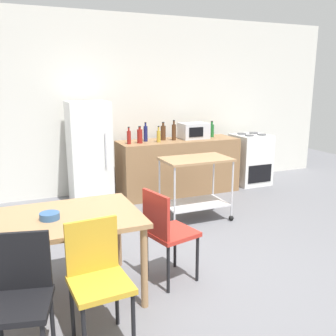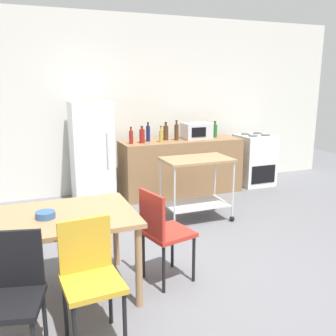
{
  "view_description": "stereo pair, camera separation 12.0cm",
  "coord_description": "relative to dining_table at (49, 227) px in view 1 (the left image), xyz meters",
  "views": [
    {
      "loc": [
        -1.64,
        -2.89,
        1.85
      ],
      "look_at": [
        0.11,
        1.2,
        0.8
      ],
      "focal_mm": 39.88,
      "sensor_mm": 36.0,
      "label": 1
    },
    {
      "loc": [
        -1.53,
        -2.94,
        1.85
      ],
      "look_at": [
        0.11,
        1.2,
        0.8
      ],
      "focal_mm": 39.88,
      "sensor_mm": 36.0,
      "label": 2
    }
  ],
  "objects": [
    {
      "name": "stove_oven",
      "position": [
        3.77,
        2.49,
        -0.22
      ],
      "size": [
        0.6,
        0.61,
        0.92
      ],
      "color": "white",
      "rests_on": "ground_plane"
    },
    {
      "name": "chair_red",
      "position": [
        1.01,
        -0.09,
        -0.15
      ],
      "size": [
        0.48,
        0.48,
        0.89
      ],
      "rotation": [
        0.0,
        0.0,
        1.81
      ],
      "color": "#B72D23",
      "rests_on": "ground_plane"
    },
    {
      "name": "dining_table",
      "position": [
        0.0,
        0.0,
        0.0
      ],
      "size": [
        1.5,
        0.9,
        0.75
      ],
      "color": "#A37A51",
      "rests_on": "ground_plane"
    },
    {
      "name": "fruit_bowl",
      "position": [
        0.01,
        -0.03,
        0.11
      ],
      "size": [
        0.16,
        0.16,
        0.06
      ],
      "primitive_type": "cylinder",
      "color": "#33598C",
      "rests_on": "dining_table"
    },
    {
      "name": "back_wall",
      "position": [
        1.42,
        3.07,
        0.78
      ],
      "size": [
        8.4,
        0.12,
        2.9
      ],
      "primitive_type": "cube",
      "color": "silver",
      "rests_on": "ground_plane"
    },
    {
      "name": "kitchen_counter",
      "position": [
        2.32,
        2.47,
        -0.22
      ],
      "size": [
        2.0,
        0.64,
        0.9
      ],
      "primitive_type": "cube",
      "color": "olive",
      "rests_on": "ground_plane"
    },
    {
      "name": "bottle_soda",
      "position": [
        1.45,
        2.4,
        0.34
      ],
      "size": [
        0.06,
        0.06,
        0.26
      ],
      "color": "maroon",
      "rests_on": "kitchen_counter"
    },
    {
      "name": "bottle_olive_oil",
      "position": [
        2.23,
        2.47,
        0.37
      ],
      "size": [
        0.07,
        0.07,
        0.32
      ],
      "color": "#4C2D19",
      "rests_on": "kitchen_counter"
    },
    {
      "name": "chair_mustard",
      "position": [
        0.25,
        -0.64,
        -0.15
      ],
      "size": [
        0.43,
        0.43,
        0.89
      ],
      "rotation": [
        0.0,
        0.0,
        0.07
      ],
      "color": "gold",
      "rests_on": "ground_plane"
    },
    {
      "name": "bottle_vinegar",
      "position": [
        1.62,
        2.4,
        0.34
      ],
      "size": [
        0.08,
        0.08,
        0.26
      ],
      "color": "maroon",
      "rests_on": "kitchen_counter"
    },
    {
      "name": "microwave",
      "position": [
        2.61,
        2.51,
        0.36
      ],
      "size": [
        0.46,
        0.35,
        0.26
      ],
      "color": "silver",
      "rests_on": "kitchen_counter"
    },
    {
      "name": "chair_black",
      "position": [
        -0.26,
        -0.68,
        -0.15
      ],
      "size": [
        0.48,
        0.48,
        0.89
      ],
      "rotation": [
        0.0,
        0.0,
        -0.24
      ],
      "color": "black",
      "rests_on": "ground_plane"
    },
    {
      "name": "refrigerator",
      "position": [
        0.87,
        2.57,
        0.1
      ],
      "size": [
        0.6,
        0.63,
        1.55
      ],
      "color": "white",
      "rests_on": "ground_plane"
    },
    {
      "name": "ground_plane",
      "position": [
        1.42,
        -0.13,
        -0.67
      ],
      "size": [
        12.0,
        12.0,
        0.0
      ],
      "primitive_type": "plane",
      "color": "slate"
    },
    {
      "name": "bottle_sesame_oil",
      "position": [
        2.07,
        2.54,
        0.35
      ],
      "size": [
        0.08,
        0.08,
        0.29
      ],
      "color": "#4C2D19",
      "rests_on": "kitchen_counter"
    },
    {
      "name": "kitchen_cart",
      "position": [
        2.01,
        1.26,
        -0.1
      ],
      "size": [
        0.91,
        0.57,
        0.85
      ],
      "color": "#A37A51",
      "rests_on": "ground_plane"
    },
    {
      "name": "bottle_hot_sauce",
      "position": [
        2.97,
        2.54,
        0.34
      ],
      "size": [
        0.08,
        0.08,
        0.27
      ],
      "color": "#1E6628",
      "rests_on": "kitchen_counter"
    },
    {
      "name": "bottle_sparkling_water",
      "position": [
        1.93,
        2.38,
        0.33
      ],
      "size": [
        0.06,
        0.06,
        0.25
      ],
      "color": "gold",
      "rests_on": "kitchen_counter"
    },
    {
      "name": "bottle_soy_sauce",
      "position": [
        1.76,
        2.53,
        0.36
      ],
      "size": [
        0.06,
        0.06,
        0.3
      ],
      "color": "navy",
      "rests_on": "kitchen_counter"
    }
  ]
}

